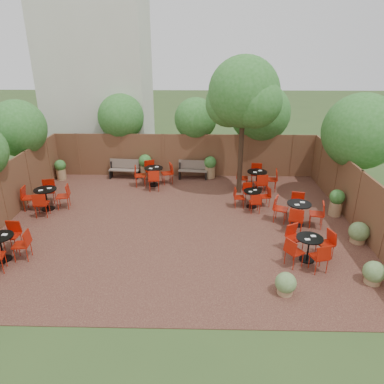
{
  "coord_description": "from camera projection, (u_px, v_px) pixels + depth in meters",
  "views": [
    {
      "loc": [
        0.73,
        -11.14,
        5.77
      ],
      "look_at": [
        0.46,
        0.5,
        1.0
      ],
      "focal_mm": 33.65,
      "sensor_mm": 36.0,
      "label": 1
    }
  ],
  "objects": [
    {
      "name": "ground",
      "position": [
        179.0,
        224.0,
        12.51
      ],
      "size": [
        80.0,
        80.0,
        0.0
      ],
      "primitive_type": "plane",
      "color": "#354F23",
      "rests_on": "ground"
    },
    {
      "name": "courtyard_paving",
      "position": [
        179.0,
        224.0,
        12.5
      ],
      "size": [
        12.0,
        10.0,
        0.02
      ],
      "primitive_type": "cube",
      "color": "#3E1E19",
      "rests_on": "ground"
    },
    {
      "name": "fence_back",
      "position": [
        185.0,
        155.0,
        16.75
      ],
      "size": [
        12.0,
        0.08,
        2.0
      ],
      "primitive_type": "cube",
      "color": "brown",
      "rests_on": "ground"
    },
    {
      "name": "fence_left",
      "position": [
        3.0,
        196.0,
        12.26
      ],
      "size": [
        0.08,
        10.0,
        2.0
      ],
      "primitive_type": "cube",
      "color": "brown",
      "rests_on": "ground"
    },
    {
      "name": "fence_right",
      "position": [
        357.0,
        199.0,
        12.0
      ],
      "size": [
        0.08,
        10.0,
        2.0
      ],
      "primitive_type": "cube",
      "color": "brown",
      "rests_on": "ground"
    },
    {
      "name": "neighbour_building",
      "position": [
        99.0,
        82.0,
        18.49
      ],
      "size": [
        5.0,
        4.0,
        8.0
      ],
      "primitive_type": "cube",
      "color": "beige",
      "rests_on": "ground"
    },
    {
      "name": "overhang_foliage",
      "position": [
        177.0,
        128.0,
        14.15
      ],
      "size": [
        15.9,
        10.9,
        2.79
      ],
      "color": "#296621",
      "rests_on": "ground"
    },
    {
      "name": "courtyard_tree",
      "position": [
        244.0,
        97.0,
        13.67
      ],
      "size": [
        2.84,
        2.75,
        5.46
      ],
      "rotation": [
        0.0,
        0.0,
        0.32
      ],
      "color": "black",
      "rests_on": "courtyard_paving"
    },
    {
      "name": "park_bench_left",
      "position": [
        124.0,
        168.0,
        16.67
      ],
      "size": [
        1.42,
        0.57,
        0.86
      ],
      "rotation": [
        0.0,
        0.0,
        -0.09
      ],
      "color": "brown",
      "rests_on": "courtyard_paving"
    },
    {
      "name": "park_bench_right",
      "position": [
        193.0,
        169.0,
        16.6
      ],
      "size": [
        1.38,
        0.55,
        0.83
      ],
      "rotation": [
        0.0,
        0.0,
        -0.09
      ],
      "color": "brown",
      "rests_on": "courtyard_paving"
    },
    {
      "name": "bistro_tables",
      "position": [
        184.0,
        202.0,
        13.1
      ],
      "size": [
        10.78,
        7.72,
        0.94
      ],
      "color": "black",
      "rests_on": "courtyard_paving"
    },
    {
      "name": "planters",
      "position": [
        182.0,
        173.0,
        15.74
      ],
      "size": [
        11.82,
        4.46,
        1.09
      ],
      "color": "#94704A",
      "rests_on": "courtyard_paving"
    },
    {
      "name": "low_shrubs",
      "position": [
        346.0,
        256.0,
        9.99
      ],
      "size": [
        3.4,
        3.17,
        0.67
      ],
      "color": "#94704A",
      "rests_on": "courtyard_paving"
    }
  ]
}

